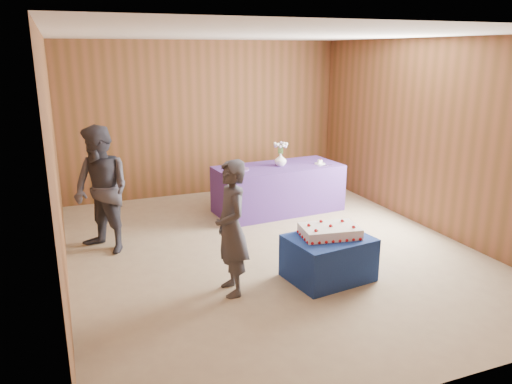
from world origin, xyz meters
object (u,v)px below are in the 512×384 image
cake_table (328,258)px  guest_left (231,228)px  vase (280,160)px  serving_table (278,189)px  sheet_cake (330,231)px  guest_right (102,190)px

cake_table → guest_left: bearing=168.3°
cake_table → vase: (0.52, 2.50, 0.60)m
serving_table → guest_left: size_ratio=1.37×
sheet_cake → guest_right: size_ratio=0.44×
guest_right → sheet_cake: bearing=17.7°
sheet_cake → guest_left: size_ratio=0.50×
vase → guest_right: bearing=-165.6°
cake_table → guest_right: size_ratio=0.55×
cake_table → guest_right: (-2.29, 1.78, 0.57)m
guest_right → cake_table: bearing=16.8°
serving_table → sheet_cake: 2.51m
serving_table → guest_right: (-2.77, -0.71, 0.45)m
guest_right → vase: bearing=69.1°
serving_table → vase: 0.48m
sheet_cake → cake_table: bearing=-113.9°
sheet_cake → serving_table: bearing=88.0°
cake_table → guest_left: size_ratio=0.62×
cake_table → serving_table: 2.54m
serving_table → guest_right: bearing=-169.9°
sheet_cake → guest_right: 2.90m
serving_table → guest_left: (-1.62, -2.41, 0.36)m
vase → guest_right: size_ratio=0.12×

